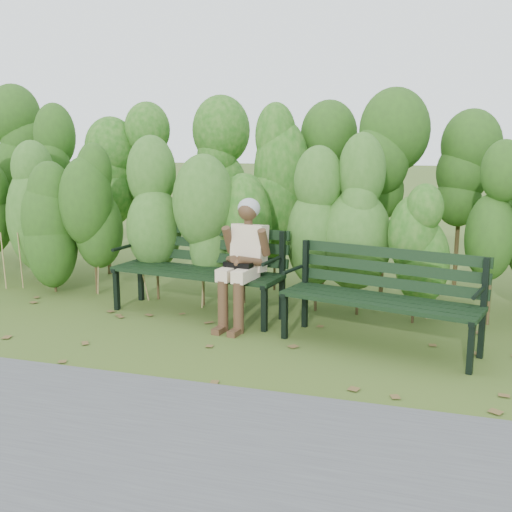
# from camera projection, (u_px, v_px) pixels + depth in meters

# --- Properties ---
(ground) EXTENTS (80.00, 80.00, 0.00)m
(ground) POSITION_uv_depth(u_px,v_px,m) (245.00, 345.00, 5.39)
(ground) COLOR #445B22
(footpath) EXTENTS (60.00, 2.50, 0.01)m
(footpath) POSITION_uv_depth(u_px,v_px,m) (123.00, 471.00, 3.33)
(footpath) COLOR #474749
(footpath) RESTS_ON ground
(hedge_band) EXTENTS (11.04, 1.67, 2.42)m
(hedge_band) POSITION_uv_depth(u_px,v_px,m) (294.00, 189.00, 6.90)
(hedge_band) COLOR #47381E
(hedge_band) RESTS_ON ground
(leaf_litter) EXTENTS (5.72, 2.03, 0.01)m
(leaf_litter) POSITION_uv_depth(u_px,v_px,m) (164.00, 344.00, 5.41)
(leaf_litter) COLOR brown
(leaf_litter) RESTS_ON ground
(bench_left) EXTENTS (1.90, 0.86, 0.92)m
(bench_left) POSITION_uv_depth(u_px,v_px,m) (201.00, 263.00, 6.32)
(bench_left) COLOR black
(bench_left) RESTS_ON ground
(bench_right) EXTENTS (1.82, 0.98, 0.87)m
(bench_right) POSITION_uv_depth(u_px,v_px,m) (383.00, 290.00, 5.30)
(bench_right) COLOR black
(bench_right) RESTS_ON ground
(seated_woman) EXTENTS (0.50, 0.73, 1.25)m
(seated_woman) POSITION_uv_depth(u_px,v_px,m) (244.00, 254.00, 5.87)
(seated_woman) COLOR beige
(seated_woman) RESTS_ON ground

